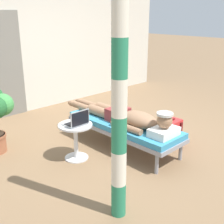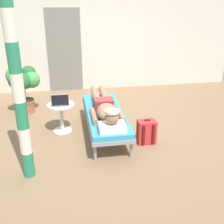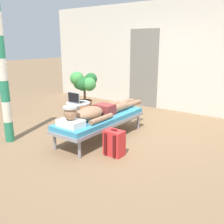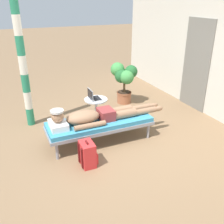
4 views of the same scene
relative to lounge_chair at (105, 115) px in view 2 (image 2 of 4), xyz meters
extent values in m
plane|color=#846647|center=(0.23, 0.18, -0.35)|extent=(40.00, 40.00, 0.00)
cube|color=beige|center=(0.00, 2.73, 1.00)|extent=(7.60, 0.20, 2.70)
cube|color=slate|center=(-0.63, 2.62, 0.67)|extent=(0.84, 0.03, 2.04)
cylinder|color=gray|center=(-0.28, 0.86, -0.21)|extent=(0.05, 0.05, 0.28)
cylinder|color=gray|center=(0.28, 0.86, -0.21)|extent=(0.05, 0.05, 0.28)
cylinder|color=gray|center=(-0.28, -0.86, -0.21)|extent=(0.05, 0.05, 0.28)
cylinder|color=gray|center=(0.28, -0.86, -0.21)|extent=(0.05, 0.05, 0.28)
cube|color=gray|center=(0.00, 0.00, -0.04)|extent=(0.65, 1.92, 0.06)
cube|color=teal|center=(0.00, 0.00, 0.03)|extent=(0.62, 1.89, 0.08)
cube|color=white|center=(0.00, -0.75, 0.13)|extent=(0.40, 0.28, 0.11)
sphere|color=#997051|center=(0.00, -0.75, 0.29)|extent=(0.21, 0.21, 0.21)
cylinder|color=silver|center=(0.00, -0.75, 0.38)|extent=(0.22, 0.22, 0.03)
ellipsoid|color=#997051|center=(0.00, -0.31, 0.19)|extent=(0.35, 0.60, 0.23)
cylinder|color=#997051|center=(-0.22, -0.26, 0.12)|extent=(0.09, 0.55, 0.09)
cylinder|color=#997051|center=(0.22, -0.26, 0.12)|extent=(0.09, 0.55, 0.09)
cube|color=maroon|center=(0.00, 0.12, 0.17)|extent=(0.33, 0.26, 0.19)
cylinder|color=#997051|center=(-0.09, 0.46, 0.15)|extent=(0.15, 0.42, 0.15)
cylinder|color=#997051|center=(-0.09, 0.89, 0.13)|extent=(0.11, 0.44, 0.11)
ellipsoid|color=#997051|center=(-0.09, 1.18, 0.12)|extent=(0.09, 0.20, 0.10)
cylinder|color=#997051|center=(0.08, 0.46, 0.15)|extent=(0.15, 0.42, 0.15)
cylinder|color=#997051|center=(0.08, 0.89, 0.13)|extent=(0.11, 0.44, 0.11)
ellipsoid|color=#997051|center=(0.08, 1.18, 0.12)|extent=(0.09, 0.20, 0.10)
cylinder|color=silver|center=(-0.76, 0.21, -0.34)|extent=(0.34, 0.34, 0.02)
cylinder|color=silver|center=(-0.76, 0.21, -0.09)|extent=(0.06, 0.06, 0.48)
cylinder|color=silver|center=(-0.76, 0.21, 0.16)|extent=(0.48, 0.48, 0.02)
cube|color=#A5A8AD|center=(-0.76, 0.21, 0.19)|extent=(0.31, 0.22, 0.02)
cube|color=black|center=(-0.76, 0.22, 0.20)|extent=(0.27, 0.15, 0.00)
cube|color=#A5A8AD|center=(-0.76, 0.09, 0.30)|extent=(0.31, 0.01, 0.21)
cube|color=black|center=(-0.76, 0.09, 0.30)|extent=(0.29, 0.00, 0.19)
cube|color=red|center=(0.63, -0.46, -0.15)|extent=(0.30, 0.20, 0.40)
cube|color=red|center=(0.63, -0.34, -0.22)|extent=(0.23, 0.04, 0.18)
cube|color=#531212|center=(0.55, -0.57, -0.15)|extent=(0.04, 0.02, 0.34)
cube|color=#531212|center=(0.71, -0.57, -0.15)|extent=(0.04, 0.02, 0.34)
cube|color=#531212|center=(0.63, -0.46, 0.07)|extent=(0.10, 0.02, 0.02)
cylinder|color=#9E5B3D|center=(-1.51, 1.24, -0.21)|extent=(0.34, 0.34, 0.28)
cylinder|color=#9E5B3D|center=(-1.51, 1.24, -0.09)|extent=(0.37, 0.37, 0.04)
cylinder|color=#332319|center=(-1.51, 1.24, -0.06)|extent=(0.31, 0.31, 0.01)
cylinder|color=brown|center=(-1.51, 1.24, 0.13)|extent=(0.06, 0.06, 0.39)
sphere|color=#429347|center=(-1.32, 1.21, 0.37)|extent=(0.33, 0.33, 0.33)
sphere|color=#23602D|center=(-1.39, 1.35, 0.47)|extent=(0.31, 0.31, 0.31)
sphere|color=#38843D|center=(-1.56, 1.37, 0.43)|extent=(0.20, 0.20, 0.20)
sphere|color=#2D7233|center=(-1.63, 1.20, 0.36)|extent=(0.32, 0.32, 0.32)
sphere|color=#429347|center=(-1.63, 1.11, 0.49)|extent=(0.34, 0.34, 0.34)
sphere|color=#23602D|center=(-1.46, 1.13, 0.37)|extent=(0.33, 0.33, 0.33)
cylinder|color=#267F59|center=(-1.21, -1.08, -0.17)|extent=(0.15, 0.15, 0.36)
cylinder|color=silver|center=(-1.21, -1.08, 0.20)|extent=(0.15, 0.15, 0.36)
cylinder|color=#267F59|center=(-1.21, -1.08, 0.56)|extent=(0.15, 0.15, 0.36)
cylinder|color=silver|center=(-1.21, -1.08, 0.92)|extent=(0.15, 0.15, 0.36)
cylinder|color=#267F59|center=(-1.21, -1.08, 1.28)|extent=(0.15, 0.15, 0.36)
cylinder|color=silver|center=(-1.21, -1.08, 1.64)|extent=(0.15, 0.15, 0.36)
camera|label=1|loc=(-3.07, -2.89, 1.67)|focal=47.45mm
camera|label=2|loc=(-0.62, -4.39, 1.93)|focal=44.11mm
camera|label=3|loc=(2.79, -3.46, 1.36)|focal=41.22mm
camera|label=4|loc=(3.88, -1.47, 2.10)|focal=41.07mm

